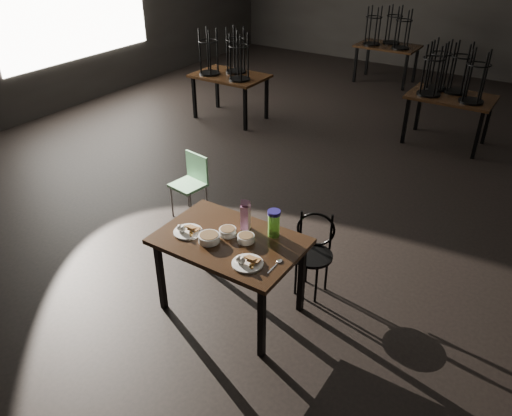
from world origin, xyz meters
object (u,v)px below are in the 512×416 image
Objects in this scene: juice_carton at (246,216)px; water_bottle at (274,223)px; main_table at (230,247)px; bentwood_chair at (314,248)px; school_chair at (192,180)px.

juice_carton reaches higher than water_bottle.
main_table is 1.55× the size of bentwood_chair.
main_table is 5.05× the size of water_bottle.
bentwood_chair is (0.19, 0.40, -0.41)m from water_bottle.
juice_carton is at bearing -170.55° from water_bottle.
water_bottle reaches higher than school_chair.
school_chair is (-1.80, 0.46, -0.02)m from bentwood_chair.
school_chair is (-1.61, 0.85, -0.43)m from water_bottle.
main_table is 1.75m from school_chair.
school_chair is (-1.33, 1.10, -0.23)m from main_table.
bentwood_chair is 1.06× the size of school_chair.
bentwood_chair is (0.46, 0.64, -0.21)m from main_table.
juice_carton is 0.75m from bentwood_chair.
main_table is at bearing -95.88° from juice_carton.
juice_carton is (0.02, 0.21, 0.21)m from main_table.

